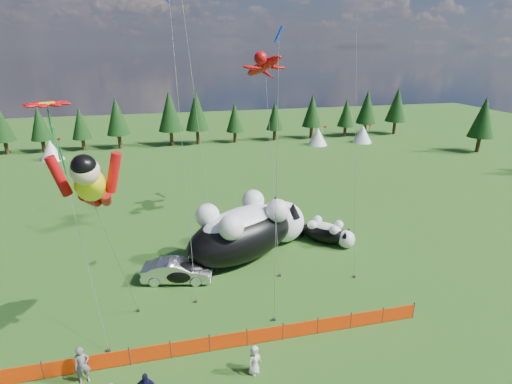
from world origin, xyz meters
TOP-DOWN VIEW (x-y plane):
  - ground at (0.00, 0.00)m, footprint 160.00×160.00m
  - safety_fence at (0.00, -3.00)m, footprint 22.06×0.06m
  - tree_line at (0.00, 45.00)m, footprint 90.00×4.00m
  - festival_tents at (11.00, 40.00)m, footprint 50.00×3.20m
  - cat_large at (3.13, 6.63)m, footprint 11.59×8.36m
  - cat_small at (9.87, 7.25)m, footprint 4.25×4.17m
  - car at (-2.30, 4.27)m, footprint 4.93×2.60m
  - spectator_a at (-7.08, -3.60)m, footprint 0.79×0.60m
  - spectator_e at (0.95, -4.95)m, footprint 0.92×0.85m
  - superhero_kite at (-5.79, -2.03)m, footprint 4.80×6.05m
  - gecko_kite at (5.69, 12.14)m, footprint 5.38×12.60m
  - flower_kite at (-8.38, 3.54)m, footprint 3.75×6.84m
  - diamond_kite_a at (-1.48, 6.67)m, footprint 0.49×6.13m
  - diamond_kite_c at (3.36, 0.05)m, footprint 0.78×2.08m
  - diamond_kite_d at (-0.49, 10.42)m, footprint 1.49×6.35m

SIDE VIEW (x-z plane):
  - ground at x=0.00m, z-range 0.00..0.00m
  - safety_fence at x=0.00m, z-range -0.05..1.05m
  - car at x=-2.30m, z-range 0.00..1.54m
  - spectator_e at x=0.95m, z-range 0.00..1.58m
  - cat_small at x=9.87m, z-range -0.05..1.87m
  - spectator_a at x=-7.08m, z-range 0.00..1.95m
  - festival_tents at x=11.00m, z-range 0.00..2.80m
  - cat_large at x=3.13m, z-range -0.11..4.43m
  - tree_line at x=0.00m, z-range 0.00..8.00m
  - superhero_kite at x=-5.79m, z-range 3.48..15.16m
  - flower_kite at x=-8.38m, z-range 5.37..18.74m
  - gecko_kite at x=5.69m, z-range 5.55..21.79m
  - diamond_kite_c at x=3.36m, z-range 6.82..23.29m
  - diamond_kite_a at x=-1.48m, z-range 7.21..26.12m
  - diamond_kite_d at x=-0.49m, z-range 7.71..27.84m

